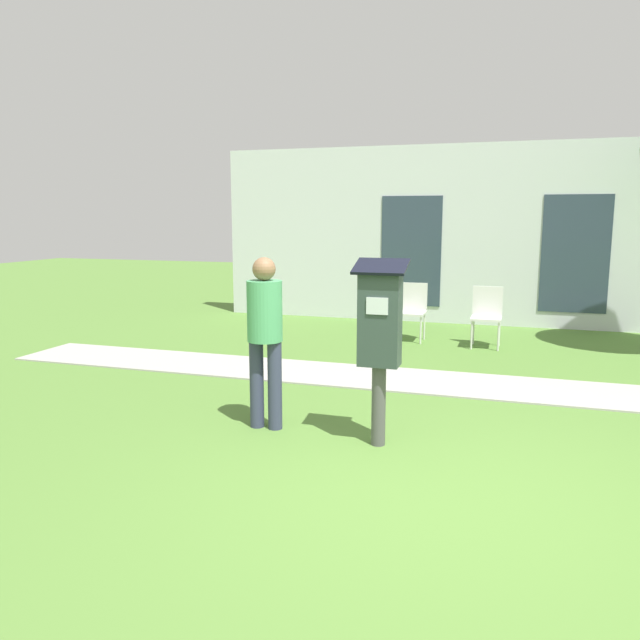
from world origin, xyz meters
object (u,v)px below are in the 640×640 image
person_standing (265,329)px  outdoor_chair_left (412,307)px  parking_meter (380,328)px  outdoor_chair_middle (487,312)px

person_standing → outdoor_chair_left: size_ratio=1.76×
parking_meter → outdoor_chair_left: parking_meter is taller
person_standing → outdoor_chair_middle: bearing=66.9°
parking_meter → outdoor_chair_middle: size_ratio=1.77×
parking_meter → person_standing: parking_meter is taller
person_standing → outdoor_chair_middle: size_ratio=1.76×
outdoor_chair_left → outdoor_chair_middle: 1.16m
outdoor_chair_left → outdoor_chair_middle: (1.15, -0.16, 0.00)m
outdoor_chair_left → outdoor_chair_middle: same height
person_standing → outdoor_chair_left: person_standing is taller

